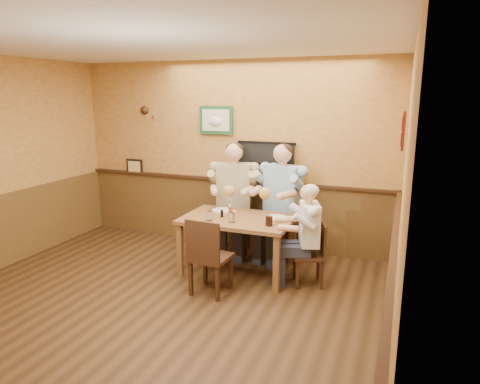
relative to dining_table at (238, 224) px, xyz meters
The scene contains 17 objects.
room 1.69m from the dining_table, 107.97° to the right, with size 5.02×5.03×2.81m.
dining_table is the anchor object (origin of this frame).
chair_back_left 0.83m from the dining_table, 114.98° to the left, with size 0.47×0.47×1.02m, color #3E2313, non-canonical shape.
chair_back_right 0.88m from the dining_table, 63.91° to the left, with size 0.47×0.47×1.03m, color #3E2313, non-canonical shape.
chair_right_end 0.98m from the dining_table, ahead, with size 0.37×0.37×0.79m, color #3E2313, non-canonical shape.
chair_near_side 0.70m from the dining_table, 96.40° to the right, with size 0.43×0.43×0.93m, color #3E2313, non-canonical shape.
diner_tan_shirt 0.82m from the dining_table, 114.98° to the left, with size 0.67×0.67×1.46m, color tan, non-canonical shape.
diner_blue_polo 0.87m from the dining_table, 63.91° to the left, with size 0.68×0.68×1.47m, color #8DB6D4, non-canonical shape.
diner_white_elder 0.95m from the dining_table, ahead, with size 0.52×0.52×1.13m, color silver, non-canonical shape.
water_glass_left 0.41m from the dining_table, 138.41° to the right, with size 0.08×0.08×0.12m, color white.
water_glass_mid 0.26m from the dining_table, 87.91° to the right, with size 0.08×0.08×0.12m, color silver.
cola_tumbler 0.54m from the dining_table, 22.13° to the right, with size 0.09×0.09×0.12m, color black.
hot_sauce_bottle 0.21m from the dining_table, 127.92° to the right, with size 0.04×0.04×0.17m, color red.
salt_shaker 0.15m from the dining_table, 117.62° to the right, with size 0.04×0.04×0.10m, color white.
pepper_shaker 0.25m from the dining_table, 162.72° to the right, with size 0.04×0.04×0.09m, color black.
plate_far_left 0.40m from the dining_table, 144.20° to the left, with size 0.27×0.27×0.02m, color silver.
plate_far_right 0.51m from the dining_table, 17.95° to the left, with size 0.27×0.27×0.02m, color silver.
Camera 1 is at (2.48, -3.48, 2.28)m, focal length 32.00 mm.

